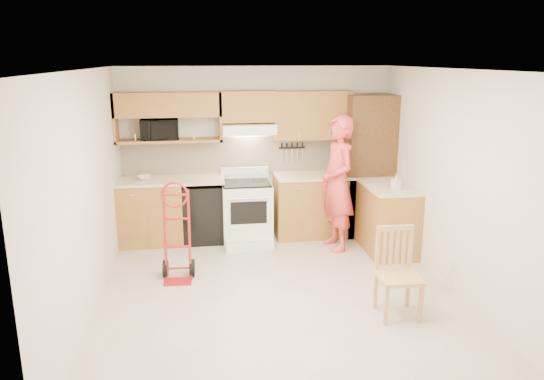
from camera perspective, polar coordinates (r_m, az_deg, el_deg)
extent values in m
cube|color=#BDB2A2|center=(6.01, 0.69, -11.50)|extent=(4.00, 4.50, 0.02)
cube|color=white|center=(5.40, 0.77, 13.28)|extent=(4.00, 4.50, 0.02)
cube|color=beige|center=(7.77, -1.85, 4.29)|extent=(4.00, 0.02, 2.50)
cube|color=beige|center=(3.47, 6.56, -8.90)|extent=(4.00, 0.02, 2.50)
cube|color=beige|center=(5.63, -19.91, -0.51)|extent=(0.02, 4.50, 2.50)
cube|color=beige|center=(6.20, 19.40, 0.86)|extent=(0.02, 4.50, 2.50)
cube|color=beige|center=(7.75, -1.82, 3.89)|extent=(3.92, 0.03, 0.55)
cube|color=#9E6531|center=(7.64, -13.18, -2.44)|extent=(0.90, 0.60, 0.90)
cube|color=black|center=(7.61, -7.54, -2.43)|extent=(0.60, 0.60, 0.85)
cube|color=#9E6531|center=(7.79, 4.54, -1.78)|extent=(1.14, 0.60, 0.90)
cube|color=beige|center=(7.50, -11.10, 1.07)|extent=(1.50, 0.63, 0.04)
cube|color=beige|center=(7.67, 4.61, 1.60)|extent=(1.14, 0.63, 0.04)
cube|color=#9E6531|center=(7.30, 12.61, -3.21)|extent=(0.60, 1.00, 0.90)
cube|color=beige|center=(7.17, 12.82, 0.37)|extent=(0.63, 1.00, 0.04)
cube|color=brown|center=(7.86, 10.48, 2.69)|extent=(0.70, 0.60, 2.10)
cube|color=#9E6531|center=(7.46, -11.45, 9.25)|extent=(1.50, 0.33, 0.34)
cube|color=#9E6531|center=(7.52, -11.26, 5.38)|extent=(1.50, 0.33, 0.04)
cube|color=#9E6531|center=(7.49, -2.67, 9.23)|extent=(0.76, 0.33, 0.44)
cube|color=#9E6531|center=(7.65, 4.52, 8.26)|extent=(1.14, 0.33, 0.70)
cube|color=white|center=(7.46, -2.59, 6.81)|extent=(0.76, 0.46, 0.14)
imported|color=black|center=(7.51, -12.32, 6.59)|extent=(0.54, 0.38, 0.29)
imported|color=#DD423F|center=(7.15, 7.24, 0.71)|extent=(0.55, 0.74, 1.87)
imported|color=white|center=(6.93, 13.55, 0.88)|extent=(0.11, 0.11, 0.20)
imported|color=white|center=(7.51, -13.81, 1.32)|extent=(0.26, 0.26, 0.05)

